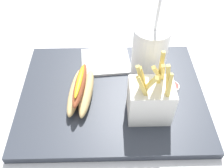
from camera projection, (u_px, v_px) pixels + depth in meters
name	position (u px, v px, depth m)	size (l,w,h in m)	color
ground_plane	(112.00, 99.00, 0.64)	(2.40, 2.40, 0.02)	silver
food_tray	(112.00, 95.00, 0.63)	(0.46, 0.35, 0.02)	#2D333D
soda_cup	(149.00, 56.00, 0.59)	(0.08, 0.08, 0.25)	white
fries_basket	(150.00, 100.00, 0.54)	(0.10, 0.07, 0.17)	white
hot_dog_1	(81.00, 90.00, 0.59)	(0.07, 0.16, 0.06)	#DBB775
ketchup_cup_1	(172.00, 89.00, 0.61)	(0.04, 0.04, 0.02)	white
napkin_stack	(106.00, 61.00, 0.69)	(0.13, 0.11, 0.01)	white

